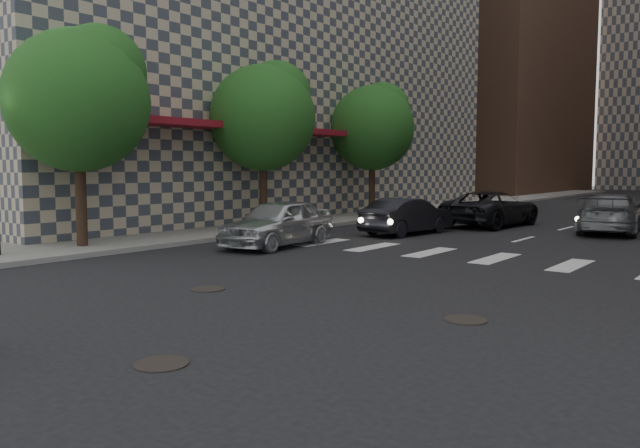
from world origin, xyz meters
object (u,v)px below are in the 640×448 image
(traffic_car_a, at_px, (407,216))
(tree_b, at_px, (266,113))
(silver_sedan, at_px, (278,223))
(traffic_car_c, at_px, (491,209))
(tree_a, at_px, (82,95))
(traffic_car_b, at_px, (611,213))
(tree_c, at_px, (375,124))

(traffic_car_a, bearing_deg, tree_b, 25.24)
(silver_sedan, relative_size, traffic_car_c, 0.83)
(tree_a, bearing_deg, traffic_car_b, 52.99)
(tree_b, height_order, traffic_car_a, tree_b)
(tree_a, xyz_separation_m, tree_c, (0.00, 16.00, 0.00))
(tree_b, relative_size, traffic_car_c, 1.23)
(tree_a, distance_m, traffic_car_b, 19.20)
(tree_a, relative_size, traffic_car_b, 1.27)
(traffic_car_b, bearing_deg, tree_c, -12.82)
(tree_a, xyz_separation_m, traffic_car_c, (6.61, 14.90, -3.90))
(traffic_car_b, relative_size, traffic_car_c, 0.97)
(traffic_car_a, distance_m, traffic_car_c, 5.19)
(tree_c, height_order, silver_sedan, tree_c)
(tree_c, distance_m, traffic_car_b, 12.01)
(tree_a, height_order, traffic_car_c, tree_a)
(tree_a, distance_m, silver_sedan, 6.97)
(tree_a, height_order, tree_b, same)
(tree_b, distance_m, traffic_car_a, 6.95)
(traffic_car_b, height_order, traffic_car_c, traffic_car_b)
(tree_a, distance_m, traffic_car_c, 16.76)
(tree_b, relative_size, tree_c, 1.00)
(silver_sedan, height_order, traffic_car_c, silver_sedan)
(traffic_car_a, relative_size, traffic_car_b, 0.79)
(tree_a, relative_size, tree_b, 1.00)
(silver_sedan, bearing_deg, traffic_car_c, 70.99)
(tree_a, bearing_deg, traffic_car_a, 61.33)
(tree_a, relative_size, traffic_car_a, 1.60)
(tree_b, xyz_separation_m, traffic_car_b, (11.32, 7.01, -3.89))
(tree_a, relative_size, tree_c, 1.00)
(tree_a, bearing_deg, tree_c, 90.00)
(tree_c, bearing_deg, tree_a, -90.00)
(tree_c, bearing_deg, silver_sedan, -71.45)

